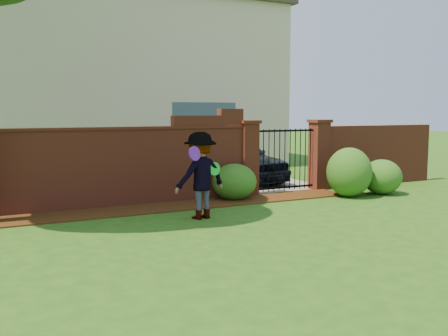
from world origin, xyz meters
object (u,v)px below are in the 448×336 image
frisbee_purple (195,154)px  frisbee_green (214,169)px  man (201,176)px  car (239,159)px

frisbee_purple → frisbee_green: size_ratio=1.06×
man → frisbee_purple: 0.62m
car → man: size_ratio=2.35×
car → frisbee_green: (-2.86, -4.27, 0.30)m
car → frisbee_green: 5.15m
man → frisbee_green: size_ratio=6.46×
car → frisbee_purple: bearing=-132.1°
frisbee_green → man: bearing=167.9°
frisbee_purple → car: bearing=53.1°
car → frisbee_green: size_ratio=15.18×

